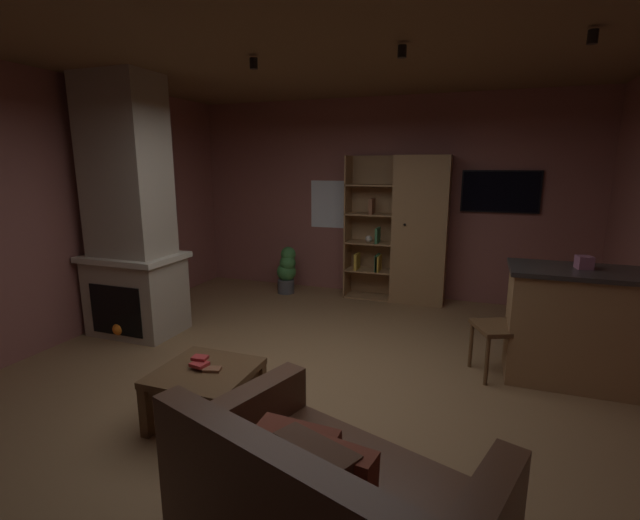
# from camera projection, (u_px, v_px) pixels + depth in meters

# --- Properties ---
(floor) EXTENTS (5.67, 6.15, 0.02)m
(floor) POSITION_uv_depth(u_px,v_px,m) (305.00, 388.00, 3.87)
(floor) COLOR olive
(floor) RESTS_ON ground
(wall_back) EXTENTS (5.79, 0.06, 2.82)m
(wall_back) POSITION_uv_depth(u_px,v_px,m) (383.00, 199.00, 6.43)
(wall_back) COLOR #8E544C
(wall_back) RESTS_ON ground
(wall_left) EXTENTS (0.06, 6.15, 2.82)m
(wall_left) POSITION_uv_depth(u_px,v_px,m) (41.00, 213.00, 4.51)
(wall_left) COLOR #8E544C
(wall_left) RESTS_ON ground
(ceiling) EXTENTS (5.67, 6.15, 0.02)m
(ceiling) POSITION_uv_depth(u_px,v_px,m) (302.00, 35.00, 3.27)
(ceiling) COLOR brown
(window_pane_back) EXTENTS (0.63, 0.01, 0.70)m
(window_pane_back) POSITION_uv_depth(u_px,v_px,m) (331.00, 204.00, 6.67)
(window_pane_back) COLOR white
(stone_fireplace) EXTENTS (1.03, 0.75, 2.82)m
(stone_fireplace) POSITION_uv_depth(u_px,v_px,m) (130.00, 222.00, 4.88)
(stone_fireplace) COLOR tan
(stone_fireplace) RESTS_ON ground
(bookshelf_cabinet) EXTENTS (1.40, 0.41, 2.02)m
(bookshelf_cabinet) POSITION_uv_depth(u_px,v_px,m) (413.00, 231.00, 6.10)
(bookshelf_cabinet) COLOR #997047
(bookshelf_cabinet) RESTS_ON ground
(kitchen_bar_counter) EXTENTS (1.55, 0.65, 1.02)m
(kitchen_bar_counter) POSITION_uv_depth(u_px,v_px,m) (601.00, 329.00, 3.81)
(kitchen_bar_counter) COLOR #997047
(kitchen_bar_counter) RESTS_ON ground
(tissue_box) EXTENTS (0.14, 0.14, 0.11)m
(tissue_box) POSITION_uv_depth(u_px,v_px,m) (584.00, 262.00, 3.79)
(tissue_box) COLOR #995972
(tissue_box) RESTS_ON kitchen_bar_counter
(leather_couch) EXTENTS (1.67, 1.34, 0.84)m
(leather_couch) POSITION_uv_depth(u_px,v_px,m) (329.00, 516.00, 2.06)
(leather_couch) COLOR #4C2D1E
(leather_couch) RESTS_ON ground
(coffee_table) EXTENTS (0.68, 0.68, 0.42)m
(coffee_table) POSITION_uv_depth(u_px,v_px,m) (205.00, 380.00, 3.28)
(coffee_table) COLOR brown
(coffee_table) RESTS_ON ground
(table_book_0) EXTENTS (0.14, 0.11, 0.02)m
(table_book_0) POSITION_uv_depth(u_px,v_px,m) (212.00, 369.00, 3.24)
(table_book_0) COLOR brown
(table_book_0) RESTS_ON coffee_table
(table_book_1) EXTENTS (0.13, 0.12, 0.02)m
(table_book_1) POSITION_uv_depth(u_px,v_px,m) (199.00, 364.00, 3.27)
(table_book_1) COLOR #B22D2D
(table_book_1) RESTS_ON coffee_table
(table_book_2) EXTENTS (0.12, 0.09, 0.02)m
(table_book_2) POSITION_uv_depth(u_px,v_px,m) (200.00, 358.00, 3.32)
(table_book_2) COLOR #B22D2D
(table_book_2) RESTS_ON coffee_table
(dining_chair) EXTENTS (0.55, 0.55, 0.92)m
(dining_chair) POSITION_uv_depth(u_px,v_px,m) (510.00, 320.00, 3.98)
(dining_chair) COLOR brown
(dining_chair) RESTS_ON ground
(potted_floor_plant) EXTENTS (0.29, 0.29, 0.70)m
(potted_floor_plant) POSITION_uv_depth(u_px,v_px,m) (287.00, 270.00, 6.63)
(potted_floor_plant) COLOR #4C4C51
(potted_floor_plant) RESTS_ON ground
(wall_mounted_tv) EXTENTS (0.98, 0.06, 0.55)m
(wall_mounted_tv) POSITION_uv_depth(u_px,v_px,m) (500.00, 192.00, 5.82)
(wall_mounted_tv) COLOR black
(track_light_spot_0) EXTENTS (0.07, 0.07, 0.09)m
(track_light_spot_0) POSITION_uv_depth(u_px,v_px,m) (124.00, 74.00, 4.30)
(track_light_spot_0) COLOR black
(track_light_spot_1) EXTENTS (0.07, 0.07, 0.09)m
(track_light_spot_1) POSITION_uv_depth(u_px,v_px,m) (254.00, 63.00, 3.83)
(track_light_spot_1) COLOR black
(track_light_spot_2) EXTENTS (0.07, 0.07, 0.09)m
(track_light_spot_2) POSITION_uv_depth(u_px,v_px,m) (402.00, 51.00, 3.43)
(track_light_spot_2) COLOR black
(track_light_spot_3) EXTENTS (0.07, 0.07, 0.09)m
(track_light_spot_3) POSITION_uv_depth(u_px,v_px,m) (593.00, 37.00, 3.03)
(track_light_spot_3) COLOR black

